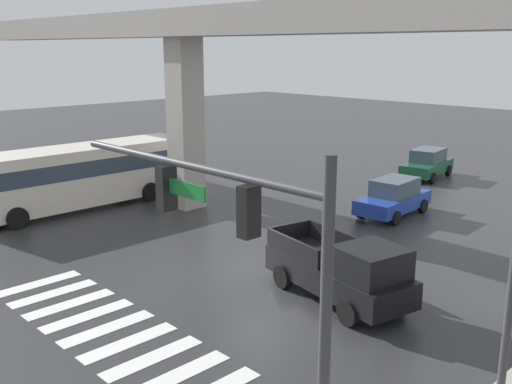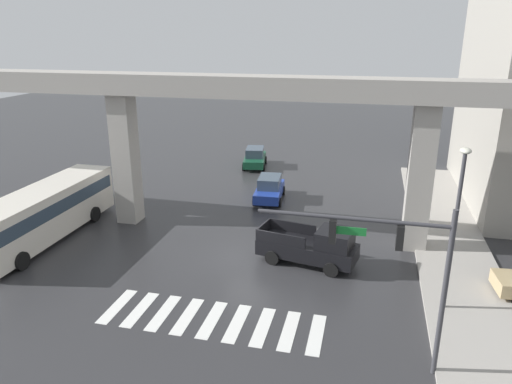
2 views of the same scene
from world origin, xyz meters
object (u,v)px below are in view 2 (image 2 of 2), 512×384
at_px(sedan_dark_green, 255,157).
at_px(street_lamp_near_corner, 457,212).
at_px(pickup_truck, 313,246).
at_px(sedan_blue, 269,189).
at_px(city_bus, 44,210).
at_px(traffic_signal_mast, 395,256).

xyz_separation_m(sedan_dark_green, street_lamp_near_corner, (13.54, -20.67, 3.70)).
distance_m(pickup_truck, sedan_dark_green, 19.18).
height_order(pickup_truck, sedan_blue, pickup_truck).
height_order(sedan_dark_green, street_lamp_near_corner, street_lamp_near_corner).
bearing_deg(city_bus, pickup_truck, 1.35).
distance_m(pickup_truck, traffic_signal_mast, 8.88).
bearing_deg(city_bus, sedan_dark_green, 65.86).
relative_size(pickup_truck, sedan_dark_green, 1.19).
height_order(city_bus, traffic_signal_mast, traffic_signal_mast).
relative_size(pickup_truck, traffic_signal_mast, 0.83).
distance_m(sedan_blue, street_lamp_near_corner, 16.51).
relative_size(traffic_signal_mast, street_lamp_near_corner, 0.90).
relative_size(sedan_blue, street_lamp_near_corner, 0.61).
relative_size(pickup_truck, street_lamp_near_corner, 0.74).
height_order(city_bus, sedan_dark_green, city_bus).
xyz_separation_m(sedan_blue, street_lamp_near_corner, (10.41, -12.27, 3.70)).
height_order(pickup_truck, traffic_signal_mast, traffic_signal_mast).
bearing_deg(pickup_truck, street_lamp_near_corner, -26.02).
height_order(pickup_truck, city_bus, city_bus).
height_order(city_bus, street_lamp_near_corner, street_lamp_near_corner).
relative_size(sedan_blue, sedan_dark_green, 0.98).
xyz_separation_m(pickup_truck, traffic_signal_mast, (3.55, -7.40, 3.39)).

